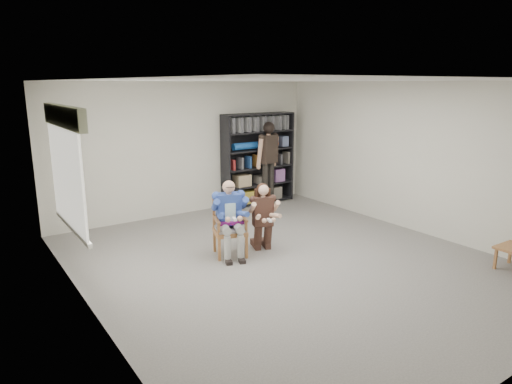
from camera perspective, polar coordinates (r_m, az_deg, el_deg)
room_shell at (r=6.92m, az=4.18°, el=2.08°), size 6.00×7.00×2.80m
floor at (r=7.33m, az=3.99°, el=-8.71°), size 6.00×7.00×0.01m
window_left at (r=6.53m, az=-22.48°, el=2.45°), size 0.16×2.00×1.75m
armchair at (r=7.45m, az=-3.28°, el=-4.37°), size 0.71×0.70×0.97m
seated_man at (r=7.40m, az=-3.29°, el=-3.30°), size 0.76×0.89×1.26m
kneeling_woman at (r=7.63m, az=0.92°, el=-3.20°), size 0.71×0.89×1.15m
bookshelf at (r=10.58m, az=0.28°, el=4.14°), size 1.80×0.38×2.10m
standing_man at (r=10.44m, az=1.54°, el=3.47°), size 0.64×0.44×1.90m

